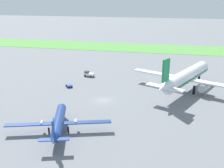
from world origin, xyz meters
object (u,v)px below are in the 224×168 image
at_px(airplane_foreground_turboprop, 58,122).
at_px(pushback_tug_near_gate, 89,74).
at_px(baggage_cart_midfield, 69,85).
at_px(airplane_midfield_jet, 186,77).

relative_size(airplane_foreground_turboprop, pushback_tug_near_gate, 5.60).
relative_size(pushback_tug_near_gate, baggage_cart_midfield, 1.33).
height_order(airplane_midfield_jet, pushback_tug_near_gate, airplane_midfield_jet).
distance_m(airplane_midfield_jet, pushback_tug_near_gate, 35.18).
relative_size(airplane_midfield_jet, airplane_foreground_turboprop, 1.55).
height_order(pushback_tug_near_gate, baggage_cart_midfield, pushback_tug_near_gate).
xyz_separation_m(airplane_midfield_jet, baggage_cart_midfield, (-36.48, -4.40, -4.04)).
height_order(airplane_midfield_jet, airplane_foreground_turboprop, airplane_midfield_jet).
bearing_deg(pushback_tug_near_gate, baggage_cart_midfield, 93.29).
bearing_deg(airplane_midfield_jet, baggage_cart_midfield, 120.87).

